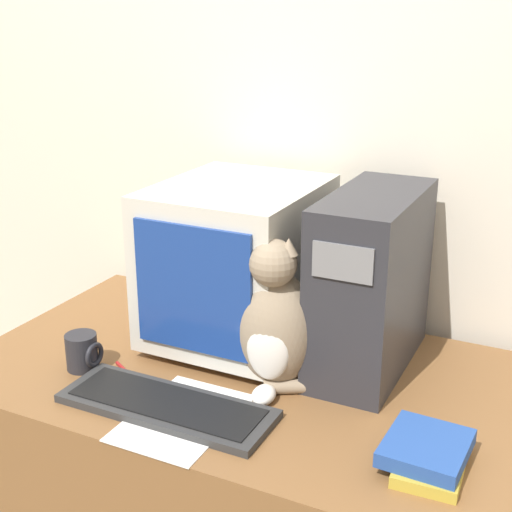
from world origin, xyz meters
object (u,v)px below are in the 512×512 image
object	(u,v)px
cat	(276,324)
book_stack	(428,454)
pen	(129,374)
mug	(83,352)
keyboard	(167,406)
crt_monitor	(237,262)
computer_tower	(371,282)

from	to	relation	value
cat	book_stack	xyz separation A→B (m)	(0.39, -0.15, -0.13)
pen	mug	size ratio (longest dim) A/B	1.42
keyboard	mug	xyz separation A→B (m)	(-0.28, 0.07, 0.03)
crt_monitor	computer_tower	size ratio (longest dim) A/B	1.05
crt_monitor	computer_tower	distance (m)	0.35
book_stack	pen	distance (m)	0.72
crt_monitor	pen	xyz separation A→B (m)	(-0.14, -0.29, -0.21)
keyboard	mug	size ratio (longest dim) A/B	5.38
cat	pen	size ratio (longest dim) A/B	2.90
crt_monitor	computer_tower	xyz separation A→B (m)	(0.35, 0.02, 0.00)
computer_tower	pen	xyz separation A→B (m)	(-0.49, -0.31, -0.21)
computer_tower	book_stack	distance (m)	0.46
computer_tower	cat	distance (m)	0.26
cat	mug	world-z (taller)	cat
crt_monitor	mug	xyz separation A→B (m)	(-0.26, -0.31, -0.17)
computer_tower	book_stack	size ratio (longest dim) A/B	2.20
cat	pen	distance (m)	0.38
book_stack	mug	size ratio (longest dim) A/B	2.18
mug	pen	bearing A→B (deg)	7.84
computer_tower	mug	xyz separation A→B (m)	(-0.61, -0.33, -0.17)
computer_tower	pen	distance (m)	0.62
computer_tower	mug	world-z (taller)	computer_tower
mug	crt_monitor	bearing A→B (deg)	49.77
crt_monitor	mug	world-z (taller)	crt_monitor
book_stack	keyboard	bearing A→B (deg)	-175.01
cat	book_stack	size ratio (longest dim) A/B	1.88
computer_tower	pen	world-z (taller)	computer_tower
computer_tower	pen	bearing A→B (deg)	-147.54
book_stack	crt_monitor	bearing A→B (deg)	150.39
pen	mug	distance (m)	0.13
cat	mug	bearing A→B (deg)	-171.04
crt_monitor	pen	size ratio (longest dim) A/B	3.55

